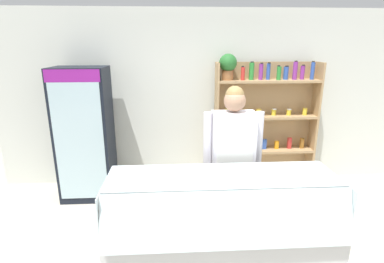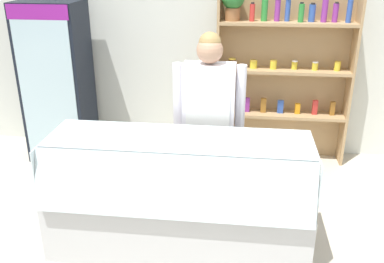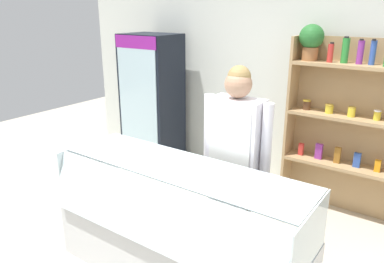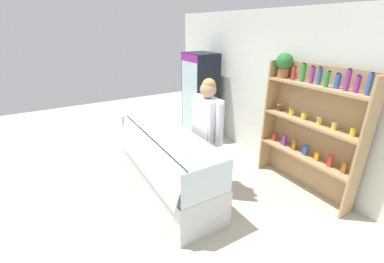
# 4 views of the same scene
# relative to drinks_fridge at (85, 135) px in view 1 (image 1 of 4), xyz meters

# --- Properties ---
(back_wall) EXTENTS (6.80, 0.10, 2.70)m
(back_wall) POSITION_rel_drinks_fridge_xyz_m (1.94, 0.50, 0.40)
(back_wall) COLOR silver
(back_wall) RESTS_ON ground
(drinks_fridge) EXTENTS (0.73, 0.58, 1.89)m
(drinks_fridge) POSITION_rel_drinks_fridge_xyz_m (0.00, 0.00, 0.00)
(drinks_fridge) COLOR black
(drinks_fridge) RESTS_ON ground
(shelving_unit) EXTENTS (1.56, 0.29, 2.06)m
(shelving_unit) POSITION_rel_drinks_fridge_xyz_m (2.60, 0.27, 0.21)
(shelving_unit) COLOR tan
(shelving_unit) RESTS_ON ground
(deli_display_case) EXTENTS (2.17, 0.80, 1.01)m
(deli_display_case) POSITION_rel_drinks_fridge_xyz_m (1.71, -1.65, -0.64)
(deli_display_case) COLOR silver
(deli_display_case) RESTS_ON ground
(shop_clerk) EXTENTS (0.65, 0.25, 1.77)m
(shop_clerk) POSITION_rel_drinks_fridge_xyz_m (1.91, -1.08, 0.11)
(shop_clerk) COLOR #4C4233
(shop_clerk) RESTS_ON ground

